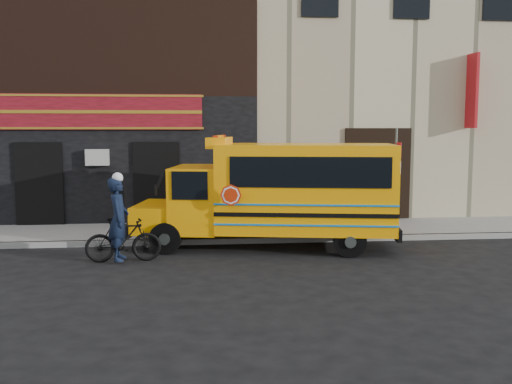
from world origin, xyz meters
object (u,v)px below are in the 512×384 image
object	(u,v)px
sign_pole	(396,179)
bicycle	(123,240)
cyclist	(119,221)
school_bus	(280,191)

from	to	relation	value
sign_pole	bicycle	bearing A→B (deg)	-165.73
sign_pole	bicycle	world-z (taller)	sign_pole
bicycle	cyclist	world-z (taller)	cyclist
cyclist	school_bus	bearing A→B (deg)	-74.35
school_bus	cyclist	distance (m)	4.21
school_bus	bicycle	distance (m)	4.20
bicycle	cyclist	distance (m)	0.46
bicycle	cyclist	bearing A→B (deg)	98.45
sign_pole	school_bus	bearing A→B (deg)	-169.15
school_bus	bicycle	size ratio (longest dim) A/B	4.04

